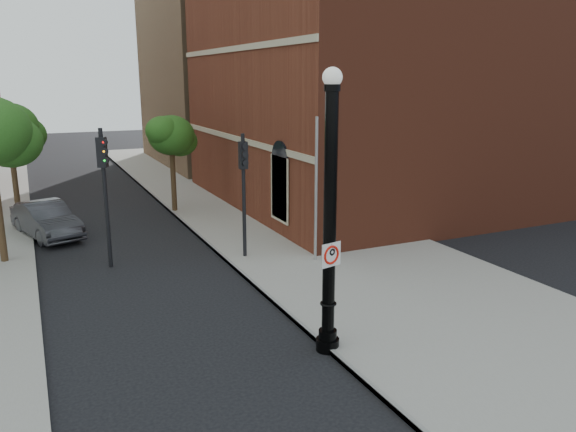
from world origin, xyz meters
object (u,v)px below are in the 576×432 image
lamppost (330,228)px  traffic_signal_right (244,176)px  no_parking_sign (331,255)px  traffic_signal_left (104,175)px  parked_car (46,220)px

lamppost → traffic_signal_right: bearing=84.7°
no_parking_sign → traffic_signal_left: size_ratio=0.12×
parked_car → lamppost: bearing=-84.7°
lamppost → traffic_signal_right: (0.67, 7.22, -0.01)m
parked_car → traffic_signal_right: (6.20, -6.06, 2.27)m
parked_car → traffic_signal_left: size_ratio=0.92×
traffic_signal_left → no_parking_sign: bearing=-41.6°
no_parking_sign → traffic_signal_right: traffic_signal_right is taller
traffic_signal_left → traffic_signal_right: (4.42, -1.15, -0.17)m
no_parking_sign → traffic_signal_right: bearing=71.1°
traffic_signal_right → traffic_signal_left: bearing=168.6°
traffic_signal_right → lamppost: bearing=-92.2°
lamppost → parked_car: size_ratio=1.50×
parked_car → traffic_signal_right: 8.96m
lamppost → traffic_signal_left: size_ratio=1.38×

